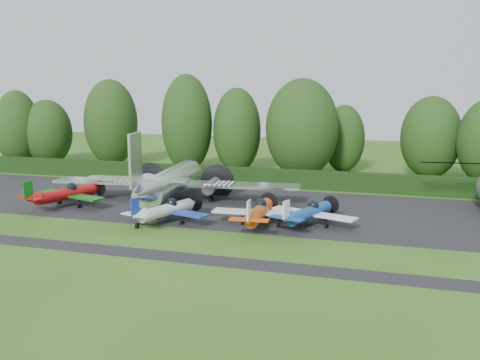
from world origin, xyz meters
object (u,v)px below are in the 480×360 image
(light_plane_red, at_px, (66,194))
(light_plane_white, at_px, (167,210))
(light_plane_blue, at_px, (309,213))
(transport_plane, at_px, (170,182))
(light_plane_orange, at_px, (259,212))

(light_plane_red, distance_m, light_plane_white, 12.01)
(light_plane_blue, bearing_deg, light_plane_red, 159.96)
(transport_plane, height_order, light_plane_blue, transport_plane)
(transport_plane, bearing_deg, light_plane_red, -148.05)
(light_plane_white, height_order, light_plane_orange, light_plane_orange)
(light_plane_orange, distance_m, light_plane_blue, 4.05)
(transport_plane, bearing_deg, light_plane_orange, -21.47)
(light_plane_red, xyz_separation_m, light_plane_blue, (23.16, -0.45, -0.09))
(light_plane_red, bearing_deg, transport_plane, 6.67)
(light_plane_white, xyz_separation_m, light_plane_blue, (11.48, 2.37, 0.02))
(transport_plane, distance_m, light_plane_blue, 15.06)
(light_plane_orange, xyz_separation_m, light_plane_blue, (3.85, 1.25, -0.08))
(light_plane_white, relative_size, light_plane_blue, 0.98)
(transport_plane, xyz_separation_m, light_plane_blue, (14.34, -4.50, -1.02))
(light_plane_red, xyz_separation_m, light_plane_white, (11.68, -2.82, -0.12))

